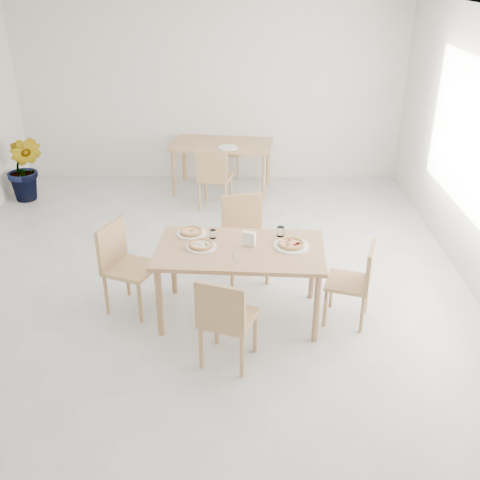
{
  "coord_description": "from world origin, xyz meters",
  "views": [
    {
      "loc": [
        0.59,
        -5.26,
        3.17
      ],
      "look_at": [
        0.52,
        -0.54,
        0.84
      ],
      "focal_mm": 42.0,
      "sensor_mm": 36.0,
      "label": 1
    }
  ],
  "objects_px": {
    "chair_north": "(244,231)",
    "chair_east": "(357,278)",
    "main_table": "(240,255)",
    "chair_back_s": "(214,175)",
    "tumbler_a": "(280,232)",
    "napkin_holder": "(249,239)",
    "chair_south": "(225,317)",
    "plate_pepperoni": "(291,246)",
    "pizza_margherita": "(191,231)",
    "pizza_pepperoni": "(291,244)",
    "second_table": "(222,149)",
    "chair_west": "(123,261)",
    "chair_back_n": "(233,147)",
    "tumbler_b": "(213,234)",
    "potted_plant": "(25,168)",
    "plate_margherita": "(191,233)",
    "pizza_mushroom": "(201,245)",
    "plate_empty": "(228,147)",
    "plate_mushroom": "(201,247)"
  },
  "relations": [
    {
      "from": "second_table",
      "to": "pizza_pepperoni",
      "type": "bearing_deg",
      "value": -70.07
    },
    {
      "from": "tumbler_a",
      "to": "chair_back_n",
      "type": "distance_m",
      "value": 3.99
    },
    {
      "from": "chair_east",
      "to": "tumbler_b",
      "type": "distance_m",
      "value": 1.45
    },
    {
      "from": "plate_pepperoni",
      "to": "tumbler_a",
      "type": "height_order",
      "value": "tumbler_a"
    },
    {
      "from": "pizza_mushroom",
      "to": "tumbler_a",
      "type": "distance_m",
      "value": 0.81
    },
    {
      "from": "pizza_pepperoni",
      "to": "plate_margherita",
      "type": "bearing_deg",
      "value": 164.89
    },
    {
      "from": "pizza_mushroom",
      "to": "pizza_margherita",
      "type": "bearing_deg",
      "value": 112.53
    },
    {
      "from": "main_table",
      "to": "potted_plant",
      "type": "height_order",
      "value": "potted_plant"
    },
    {
      "from": "pizza_margherita",
      "to": "plate_margherita",
      "type": "bearing_deg",
      "value": -75.96
    },
    {
      "from": "pizza_mushroom",
      "to": "chair_north",
      "type": "bearing_deg",
      "value": 64.16
    },
    {
      "from": "plate_pepperoni",
      "to": "chair_back_n",
      "type": "bearing_deg",
      "value": 98.99
    },
    {
      "from": "chair_south",
      "to": "plate_pepperoni",
      "type": "bearing_deg",
      "value": -107.94
    },
    {
      "from": "chair_east",
      "to": "chair_back_n",
      "type": "relative_size",
      "value": 1.04
    },
    {
      "from": "pizza_pepperoni",
      "to": "pizza_mushroom",
      "type": "bearing_deg",
      "value": -178.1
    },
    {
      "from": "plate_margherita",
      "to": "chair_south",
      "type": "bearing_deg",
      "value": -71.0
    },
    {
      "from": "plate_margherita",
      "to": "napkin_holder",
      "type": "relative_size",
      "value": 2.02
    },
    {
      "from": "potted_plant",
      "to": "chair_west",
      "type": "bearing_deg",
      "value": -54.88
    },
    {
      "from": "pizza_pepperoni",
      "to": "potted_plant",
      "type": "bearing_deg",
      "value": 140.91
    },
    {
      "from": "chair_back_n",
      "to": "plate_pepperoni",
      "type": "bearing_deg",
      "value": -61.61
    },
    {
      "from": "chair_back_s",
      "to": "napkin_holder",
      "type": "bearing_deg",
      "value": 110.52
    },
    {
      "from": "chair_east",
      "to": "plate_empty",
      "type": "height_order",
      "value": "chair_east"
    },
    {
      "from": "tumbler_a",
      "to": "chair_back_n",
      "type": "relative_size",
      "value": 0.12
    },
    {
      "from": "plate_mushroom",
      "to": "pizza_mushroom",
      "type": "bearing_deg",
      "value": 0.0
    },
    {
      "from": "chair_north",
      "to": "pizza_pepperoni",
      "type": "relative_size",
      "value": 2.92
    },
    {
      "from": "napkin_holder",
      "to": "chair_west",
      "type": "bearing_deg",
      "value": -166.24
    },
    {
      "from": "main_table",
      "to": "pizza_margherita",
      "type": "height_order",
      "value": "pizza_margherita"
    },
    {
      "from": "pizza_margherita",
      "to": "pizza_pepperoni",
      "type": "relative_size",
      "value": 0.95
    },
    {
      "from": "chair_east",
      "to": "potted_plant",
      "type": "relative_size",
      "value": 0.84
    },
    {
      "from": "tumbler_a",
      "to": "napkin_holder",
      "type": "distance_m",
      "value": 0.38
    },
    {
      "from": "chair_back_s",
      "to": "chair_north",
      "type": "bearing_deg",
      "value": 113.3
    },
    {
      "from": "tumbler_b",
      "to": "potted_plant",
      "type": "bearing_deg",
      "value": 136.15
    },
    {
      "from": "potted_plant",
      "to": "plate_pepperoni",
      "type": "bearing_deg",
      "value": -39.09
    },
    {
      "from": "plate_pepperoni",
      "to": "napkin_holder",
      "type": "distance_m",
      "value": 0.41
    },
    {
      "from": "chair_west",
      "to": "plate_pepperoni",
      "type": "relative_size",
      "value": 2.69
    },
    {
      "from": "chair_south",
      "to": "plate_empty",
      "type": "bearing_deg",
      "value": -70.22
    },
    {
      "from": "pizza_margherita",
      "to": "tumbler_b",
      "type": "xyz_separation_m",
      "value": [
        0.22,
        -0.08,
        0.01
      ]
    },
    {
      "from": "pizza_mushroom",
      "to": "tumbler_b",
      "type": "height_order",
      "value": "tumbler_b"
    },
    {
      "from": "chair_north",
      "to": "chair_east",
      "type": "height_order",
      "value": "chair_north"
    },
    {
      "from": "plate_empty",
      "to": "chair_north",
      "type": "bearing_deg",
      "value": -83.88
    },
    {
      "from": "pizza_margherita",
      "to": "pizza_pepperoni",
      "type": "distance_m",
      "value": 1.01
    },
    {
      "from": "napkin_holder",
      "to": "plate_empty",
      "type": "bearing_deg",
      "value": 113.38
    },
    {
      "from": "plate_mushroom",
      "to": "plate_empty",
      "type": "height_order",
      "value": "same"
    },
    {
      "from": "pizza_pepperoni",
      "to": "main_table",
      "type": "bearing_deg",
      "value": -176.05
    },
    {
      "from": "chair_west",
      "to": "pizza_pepperoni",
      "type": "relative_size",
      "value": 2.89
    },
    {
      "from": "chair_west",
      "to": "pizza_margherita",
      "type": "relative_size",
      "value": 3.05
    },
    {
      "from": "chair_east",
      "to": "main_table",
      "type": "bearing_deg",
      "value": -77.27
    },
    {
      "from": "chair_west",
      "to": "pizza_pepperoni",
      "type": "bearing_deg",
      "value": -72.25
    },
    {
      "from": "chair_back_s",
      "to": "tumbler_a",
      "type": "bearing_deg",
      "value": 118.24
    },
    {
      "from": "main_table",
      "to": "chair_east",
      "type": "relative_size",
      "value": 1.98
    },
    {
      "from": "main_table",
      "to": "chair_north",
      "type": "xyz_separation_m",
      "value": [
        0.03,
        0.84,
        -0.14
      ]
    }
  ]
}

